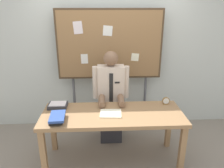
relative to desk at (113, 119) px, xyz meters
The scene contains 9 objects.
ground_plane 0.66m from the desk, ahead, with size 12.00×12.00×0.00m, color gray.
back_wall 1.32m from the desk, 90.00° to the left, with size 6.40×0.08×2.70m, color silver.
desk is the anchor object (origin of this frame).
person 0.54m from the desk, 90.00° to the left, with size 0.55×0.56×1.47m.
bulletin_board 1.23m from the desk, 90.02° to the left, with size 1.70×0.09×2.05m.
book_stack 0.72m from the desk, 166.56° to the right, with size 0.20×0.31×0.08m.
open_notebook 0.10m from the desk, 142.32° to the right, with size 0.28×0.24×0.01m, color #F4EFCC.
desk_clock 0.83m from the desk, 17.20° to the left, with size 0.11×0.04×0.11m.
paper_tray 0.79m from the desk, 164.04° to the left, with size 0.26×0.20×0.06m.
Camera 1 is at (-0.13, -2.59, 2.10)m, focal length 35.13 mm.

